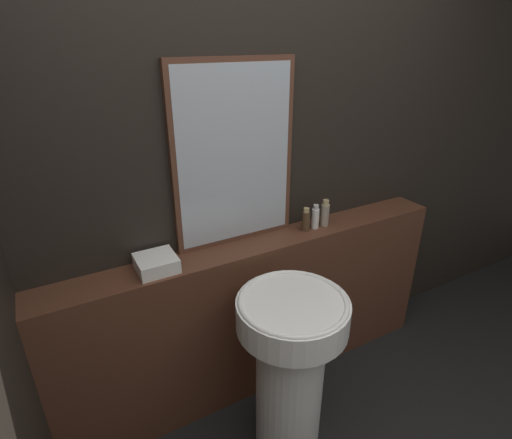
# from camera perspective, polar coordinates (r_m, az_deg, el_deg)

# --- Properties ---
(wall_back) EXTENTS (8.00, 0.06, 2.50)m
(wall_back) POSITION_cam_1_polar(r_m,az_deg,el_deg) (2.05, -1.04, 6.38)
(wall_back) COLOR black
(wall_back) RESTS_ON ground_plane
(vanity_counter) EXTENTS (2.24, 0.21, 0.93)m
(vanity_counter) POSITION_cam_1_polar(r_m,az_deg,el_deg) (2.32, 0.76, -13.36)
(vanity_counter) COLOR #512D1E
(vanity_counter) RESTS_ON ground_plane
(pedestal_sink) EXTENTS (0.50, 0.50, 0.88)m
(pedestal_sink) POSITION_cam_1_polar(r_m,az_deg,el_deg) (1.97, 4.90, -19.73)
(pedestal_sink) COLOR white
(pedestal_sink) RESTS_ON ground_plane
(mirror) EXTENTS (0.63, 0.03, 0.89)m
(mirror) POSITION_cam_1_polar(r_m,az_deg,el_deg) (1.93, -3.05, 8.97)
(mirror) COLOR #563323
(mirror) RESTS_ON vanity_counter
(towel_stack) EXTENTS (0.18, 0.17, 0.07)m
(towel_stack) POSITION_cam_1_polar(r_m,az_deg,el_deg) (1.87, -14.05, -6.07)
(towel_stack) COLOR white
(towel_stack) RESTS_ON vanity_counter
(shampoo_bottle) EXTENTS (0.04, 0.04, 0.13)m
(shampoo_bottle) POSITION_cam_1_polar(r_m,az_deg,el_deg) (2.17, 7.14, -0.09)
(shampoo_bottle) COLOR #4C3823
(shampoo_bottle) RESTS_ON vanity_counter
(conditioner_bottle) EXTENTS (0.04, 0.04, 0.14)m
(conditioner_bottle) POSITION_cam_1_polar(r_m,az_deg,el_deg) (2.21, 8.48, 0.31)
(conditioner_bottle) COLOR white
(conditioner_bottle) RESTS_ON vanity_counter
(lotion_bottle) EXTENTS (0.05, 0.05, 0.15)m
(lotion_bottle) POSITION_cam_1_polar(r_m,az_deg,el_deg) (2.24, 9.82, 0.80)
(lotion_bottle) COLOR gray
(lotion_bottle) RESTS_ON vanity_counter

